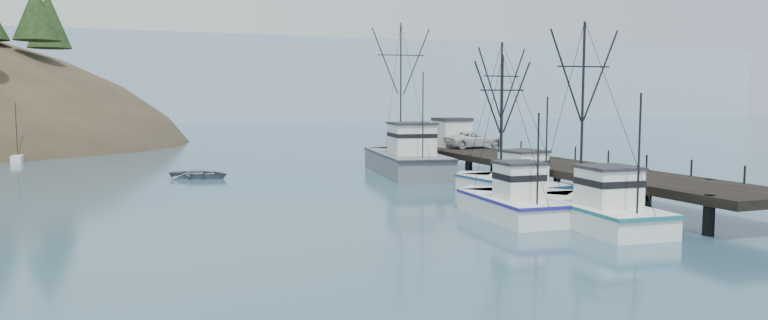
{
  "coord_description": "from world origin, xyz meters",
  "views": [
    {
      "loc": [
        -15.33,
        -29.3,
        6.8
      ],
      "look_at": [
        1.22,
        14.13,
        2.5
      ],
      "focal_mm": 32.0,
      "sensor_mm": 36.0,
      "label": 1
    }
  ],
  "objects_px": {
    "pier": "(529,163)",
    "trawler_far": "(509,185)",
    "trawler_near": "(591,209)",
    "trawler_mid": "(507,203)",
    "work_vessel": "(405,159)",
    "pier_shed": "(452,132)",
    "pickup_truck": "(474,140)",
    "motorboat": "(200,178)"
  },
  "relations": [
    {
      "from": "pier",
      "to": "trawler_far",
      "type": "height_order",
      "value": "trawler_far"
    },
    {
      "from": "trawler_near",
      "to": "trawler_mid",
      "type": "relative_size",
      "value": 1.17
    },
    {
      "from": "trawler_near",
      "to": "work_vessel",
      "type": "distance_m",
      "value": 26.74
    },
    {
      "from": "trawler_near",
      "to": "pier_shed",
      "type": "xyz_separation_m",
      "value": [
        6.35,
        29.25,
        2.6
      ]
    },
    {
      "from": "trawler_mid",
      "to": "work_vessel",
      "type": "distance_m",
      "value": 23.49
    },
    {
      "from": "trawler_mid",
      "to": "pickup_truck",
      "type": "distance_m",
      "value": 26.21
    },
    {
      "from": "trawler_far",
      "to": "pier_shed",
      "type": "height_order",
      "value": "trawler_far"
    },
    {
      "from": "work_vessel",
      "to": "pickup_truck",
      "type": "xyz_separation_m",
      "value": [
        7.3,
        0.59,
        1.56
      ]
    },
    {
      "from": "trawler_near",
      "to": "pier_shed",
      "type": "distance_m",
      "value": 30.05
    },
    {
      "from": "trawler_near",
      "to": "trawler_mid",
      "type": "distance_m",
      "value": 4.6
    },
    {
      "from": "pier",
      "to": "motorboat",
      "type": "xyz_separation_m",
      "value": [
        -23.49,
        13.41,
        -1.69
      ]
    },
    {
      "from": "trawler_mid",
      "to": "work_vessel",
      "type": "bearing_deg",
      "value": 81.64
    },
    {
      "from": "trawler_far",
      "to": "trawler_mid",
      "type": "bearing_deg",
      "value": -121.75
    },
    {
      "from": "pier",
      "to": "trawler_far",
      "type": "xyz_separation_m",
      "value": [
        -4.89,
        -5.09,
        -0.87
      ]
    },
    {
      "from": "trawler_far",
      "to": "work_vessel",
      "type": "bearing_deg",
      "value": 93.23
    },
    {
      "from": "pier",
      "to": "trawler_near",
      "type": "bearing_deg",
      "value": -111.76
    },
    {
      "from": "pier",
      "to": "pickup_truck",
      "type": "xyz_separation_m",
      "value": [
        1.5,
        11.74,
        1.1
      ]
    },
    {
      "from": "trawler_far",
      "to": "trawler_near",
      "type": "bearing_deg",
      "value": -97.25
    },
    {
      "from": "trawler_far",
      "to": "pickup_truck",
      "type": "xyz_separation_m",
      "value": [
        6.39,
        16.83,
        1.97
      ]
    },
    {
      "from": "trawler_far",
      "to": "motorboat",
      "type": "xyz_separation_m",
      "value": [
        -18.6,
        18.51,
        -0.82
      ]
    },
    {
      "from": "work_vessel",
      "to": "pickup_truck",
      "type": "relative_size",
      "value": 2.97
    },
    {
      "from": "work_vessel",
      "to": "motorboat",
      "type": "xyz_separation_m",
      "value": [
        -17.69,
        2.27,
        -1.23
      ]
    },
    {
      "from": "pier",
      "to": "pickup_truck",
      "type": "relative_size",
      "value": 7.76
    },
    {
      "from": "pier",
      "to": "pier_shed",
      "type": "distance_m",
      "value": 13.78
    },
    {
      "from": "pier",
      "to": "motorboat",
      "type": "relative_size",
      "value": 8.69
    },
    {
      "from": "pier",
      "to": "trawler_near",
      "type": "height_order",
      "value": "trawler_near"
    },
    {
      "from": "trawler_mid",
      "to": "trawler_far",
      "type": "bearing_deg",
      "value": 58.25
    },
    {
      "from": "trawler_near",
      "to": "trawler_far",
      "type": "distance_m",
      "value": 10.57
    },
    {
      "from": "pier",
      "to": "trawler_mid",
      "type": "xyz_separation_m",
      "value": [
        -9.22,
        -12.09,
        -0.87
      ]
    },
    {
      "from": "trawler_mid",
      "to": "trawler_near",
      "type": "bearing_deg",
      "value": -49.32
    },
    {
      "from": "pier",
      "to": "pickup_truck",
      "type": "height_order",
      "value": "pickup_truck"
    },
    {
      "from": "trawler_far",
      "to": "pier",
      "type": "bearing_deg",
      "value": 46.19
    },
    {
      "from": "work_vessel",
      "to": "pier_shed",
      "type": "relative_size",
      "value": 5.26
    },
    {
      "from": "pier",
      "to": "trawler_near",
      "type": "distance_m",
      "value": 16.8
    },
    {
      "from": "trawler_far",
      "to": "work_vessel",
      "type": "height_order",
      "value": "work_vessel"
    },
    {
      "from": "trawler_near",
      "to": "trawler_far",
      "type": "relative_size",
      "value": 1.03
    },
    {
      "from": "pier",
      "to": "trawler_mid",
      "type": "distance_m",
      "value": 15.23
    },
    {
      "from": "work_vessel",
      "to": "pier_shed",
      "type": "bearing_deg",
      "value": 23.07
    },
    {
      "from": "work_vessel",
      "to": "motorboat",
      "type": "relative_size",
      "value": 3.32
    },
    {
      "from": "pier",
      "to": "trawler_far",
      "type": "distance_m",
      "value": 7.11
    },
    {
      "from": "trawler_near",
      "to": "trawler_mid",
      "type": "xyz_separation_m",
      "value": [
        -3.0,
        3.49,
        -0.0
      ]
    },
    {
      "from": "pier_shed",
      "to": "pickup_truck",
      "type": "distance_m",
      "value": 2.45
    }
  ]
}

